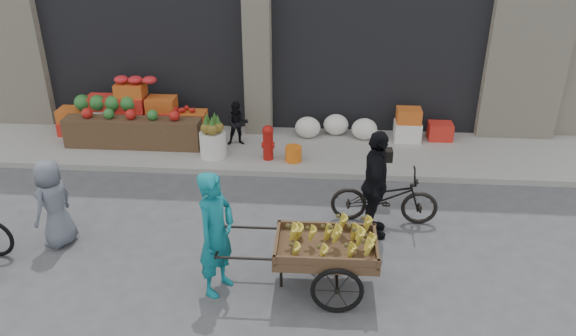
# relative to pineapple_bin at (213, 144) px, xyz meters

# --- Properties ---
(ground) EXTENTS (80.00, 80.00, 0.00)m
(ground) POSITION_rel_pineapple_bin_xyz_m (0.75, -3.60, -0.37)
(ground) COLOR #424244
(ground) RESTS_ON ground
(sidewalk) EXTENTS (18.00, 2.20, 0.12)m
(sidewalk) POSITION_rel_pineapple_bin_xyz_m (0.75, 0.50, -0.31)
(sidewalk) COLOR gray
(sidewalk) RESTS_ON ground
(fruit_display) EXTENTS (3.10, 1.12, 1.24)m
(fruit_display) POSITION_rel_pineapple_bin_xyz_m (-1.73, 0.78, 0.30)
(fruit_display) COLOR red
(fruit_display) RESTS_ON sidewalk
(pineapple_bin) EXTENTS (0.52, 0.52, 0.50)m
(pineapple_bin) POSITION_rel_pineapple_bin_xyz_m (0.00, 0.00, 0.00)
(pineapple_bin) COLOR silver
(pineapple_bin) RESTS_ON sidewalk
(fire_hydrant) EXTENTS (0.22, 0.22, 0.71)m
(fire_hydrant) POSITION_rel_pineapple_bin_xyz_m (1.10, -0.05, 0.13)
(fire_hydrant) COLOR #A5140F
(fire_hydrant) RESTS_ON sidewalk
(orange_bucket) EXTENTS (0.32, 0.32, 0.30)m
(orange_bucket) POSITION_rel_pineapple_bin_xyz_m (1.60, -0.10, -0.10)
(orange_bucket) COLOR orange
(orange_bucket) RESTS_ON sidewalk
(right_bay_goods) EXTENTS (3.35, 0.60, 0.70)m
(right_bay_goods) POSITION_rel_pineapple_bin_xyz_m (3.36, 1.10, 0.04)
(right_bay_goods) COLOR silver
(right_bay_goods) RESTS_ON sidewalk
(seated_person) EXTENTS (0.51, 0.43, 0.93)m
(seated_person) POSITION_rel_pineapple_bin_xyz_m (0.40, 0.60, 0.21)
(seated_person) COLOR black
(seated_person) RESTS_ON sidewalk
(banana_cart) EXTENTS (2.32, 1.03, 0.96)m
(banana_cart) POSITION_rel_pineapple_bin_xyz_m (2.23, -3.82, 0.33)
(banana_cart) COLOR brown
(banana_cart) RESTS_ON ground
(vendor_woman) EXTENTS (0.65, 0.76, 1.76)m
(vendor_woman) POSITION_rel_pineapple_bin_xyz_m (0.85, -3.94, 0.51)
(vendor_woman) COLOR #0F6D78
(vendor_woman) RESTS_ON ground
(vendor_grey) EXTENTS (0.64, 0.79, 1.40)m
(vendor_grey) POSITION_rel_pineapple_bin_xyz_m (-1.79, -3.02, 0.33)
(vendor_grey) COLOR slate
(vendor_grey) RESTS_ON ground
(bicycle) EXTENTS (1.73, 0.65, 0.90)m
(bicycle) POSITION_rel_pineapple_bin_xyz_m (3.19, -2.02, 0.08)
(bicycle) COLOR black
(bicycle) RESTS_ON ground
(cyclist) EXTENTS (0.46, 1.04, 1.75)m
(cyclist) POSITION_rel_pineapple_bin_xyz_m (2.99, -2.42, 0.50)
(cyclist) COLOR black
(cyclist) RESTS_ON ground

